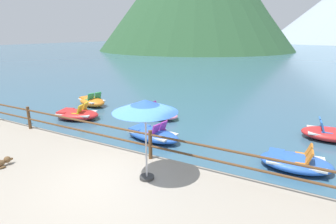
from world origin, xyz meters
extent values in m
plane|color=#38607A|center=(0.00, 40.00, 0.00)|extent=(200.00, 200.00, 0.00)
cylinder|color=brown|center=(-5.95, 1.55, 0.88)|extent=(0.12, 0.12, 0.95)
cylinder|color=brown|center=(0.00, 1.55, 0.88)|extent=(0.12, 0.12, 0.95)
cylinder|color=brown|center=(0.00, 1.55, 1.21)|extent=(23.80, 0.07, 0.07)
cylinder|color=brown|center=(0.00, 1.55, 0.83)|extent=(23.80, 0.07, 0.07)
cylinder|color=#B2B2B7|center=(0.58, 0.42, 1.40)|extent=(0.05, 0.05, 2.00)
cone|color=blue|center=(0.58, 0.42, 2.48)|extent=(1.70, 1.70, 0.32)
cylinder|color=#333333|center=(0.58, 0.42, 0.44)|extent=(0.40, 0.40, 0.08)
sphere|color=brown|center=(-3.61, -0.89, 0.56)|extent=(0.20, 0.20, 0.20)
ellipsoid|color=brown|center=(-3.59, -0.78, 0.54)|extent=(0.10, 0.13, 0.08)
ellipsoid|color=brown|center=(-3.49, -1.13, 0.44)|extent=(0.10, 0.21, 0.07)
ellipsoid|color=blue|center=(-1.32, 3.79, 0.23)|extent=(2.66, 1.52, 0.46)
cube|color=silver|center=(-1.32, 3.79, 0.31)|extent=(2.08, 1.24, 0.06)
cube|color=purple|center=(-1.10, 4.00, 0.38)|extent=(0.45, 0.45, 0.08)
cube|color=purple|center=(-0.93, 3.98, 0.60)|extent=(0.26, 0.42, 0.43)
cube|color=purple|center=(-1.17, 3.53, 0.38)|extent=(0.45, 0.45, 0.08)
cube|color=purple|center=(-0.99, 3.50, 0.60)|extent=(0.26, 0.42, 0.43)
cube|color=blue|center=(-2.01, 3.88, 0.37)|extent=(0.66, 0.90, 0.12)
ellipsoid|color=red|center=(-6.23, 4.36, 0.24)|extent=(2.58, 1.95, 0.49)
cube|color=silver|center=(-6.23, 4.36, 0.33)|extent=(2.03, 1.57, 0.06)
cube|color=yellow|center=(-6.14, 4.66, 0.40)|extent=(0.50, 0.50, 0.08)
cube|color=yellow|center=(-5.97, 4.71, 0.62)|extent=(0.31, 0.44, 0.43)
cube|color=yellow|center=(-5.98, 4.15, 0.40)|extent=(0.50, 0.50, 0.08)
cube|color=yellow|center=(-5.81, 4.20, 0.62)|extent=(0.31, 0.44, 0.43)
cube|color=red|center=(-6.83, 4.17, 0.39)|extent=(0.76, 1.04, 0.12)
ellipsoid|color=blue|center=(4.09, 3.85, 0.23)|extent=(2.30, 1.53, 0.45)
cube|color=silver|center=(4.09, 3.85, 0.31)|extent=(1.80, 1.25, 0.06)
cube|color=orange|center=(4.24, 4.13, 0.38)|extent=(0.43, 0.43, 0.08)
cube|color=orange|center=(4.42, 4.15, 0.60)|extent=(0.23, 0.41, 0.43)
cube|color=orange|center=(4.28, 3.58, 0.38)|extent=(0.43, 0.43, 0.08)
cube|color=orange|center=(4.46, 3.60, 0.60)|extent=(0.23, 0.41, 0.43)
cube|color=blue|center=(3.49, 3.81, 0.37)|extent=(0.55, 1.00, 0.12)
ellipsoid|color=orange|center=(-7.46, 6.75, 0.27)|extent=(2.36, 1.73, 0.54)
cube|color=silver|center=(-7.46, 6.75, 0.36)|extent=(1.86, 1.39, 0.06)
cube|color=#339956|center=(-7.24, 6.93, 0.43)|extent=(0.50, 0.50, 0.08)
cube|color=#339956|center=(-7.07, 6.88, 0.65)|extent=(0.31, 0.44, 0.43)
cube|color=#339956|center=(-7.38, 6.48, 0.43)|extent=(0.50, 0.50, 0.08)
cube|color=#339956|center=(-7.21, 6.43, 0.65)|extent=(0.31, 0.44, 0.43)
cube|color=orange|center=(-8.02, 6.92, 0.42)|extent=(0.68, 0.92, 0.12)
ellipsoid|color=pink|center=(-2.65, 6.47, 0.22)|extent=(2.35, 1.25, 0.44)
cube|color=silver|center=(-2.65, 6.47, 0.30)|extent=(1.83, 1.02, 0.06)
cube|color=purple|center=(-2.83, 6.25, 0.37)|extent=(0.42, 0.42, 0.08)
cube|color=purple|center=(-3.01, 6.26, 0.59)|extent=(0.23, 0.41, 0.43)
cube|color=purple|center=(-2.81, 6.71, 0.37)|extent=(0.42, 0.42, 0.08)
cube|color=purple|center=(-2.99, 6.72, 0.59)|extent=(0.23, 0.41, 0.43)
cube|color=pink|center=(-2.02, 6.44, 0.36)|extent=(0.54, 0.82, 0.12)
ellipsoid|color=red|center=(5.12, 7.32, 0.24)|extent=(2.29, 1.60, 0.48)
cube|color=silver|center=(5.12, 7.32, 0.32)|extent=(1.79, 1.30, 0.06)
cube|color=blue|center=(4.99, 7.03, 0.39)|extent=(0.44, 0.44, 0.08)
cube|color=blue|center=(4.81, 7.01, 0.61)|extent=(0.24, 0.42, 0.43)
cube|color=blue|center=(4.93, 7.58, 0.39)|extent=(0.44, 0.44, 0.08)
cube|color=blue|center=(4.75, 7.57, 0.61)|extent=(0.24, 0.42, 0.43)
cone|color=#2D5633|center=(-15.57, 70.96, 9.54)|extent=(27.72, 27.72, 19.08)
camera|label=1|loc=(4.32, -5.21, 4.26)|focal=29.29mm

